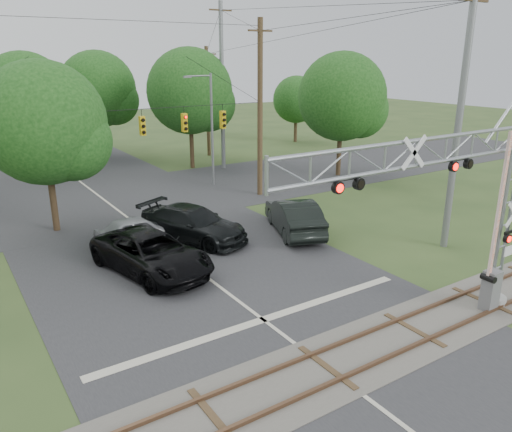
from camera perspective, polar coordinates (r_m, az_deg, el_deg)
ground at (r=15.08m, az=13.38°, el=-20.22°), size 160.00×160.00×0.00m
road_main at (r=22.00m, az=-5.79°, el=-6.90°), size 14.00×90.00×0.02m
road_cross at (r=34.34m, az=-16.71°, el=1.57°), size 90.00×12.00×0.02m
railroad_track at (r=16.19m, az=8.08°, el=-16.76°), size 90.00×3.20×0.17m
crossing_gantry at (r=17.41m, az=21.82°, el=1.89°), size 11.27×0.99×7.75m
traffic_signal_span at (r=29.77m, az=-13.68°, el=10.58°), size 19.34×0.36×11.50m
pickup_black at (r=22.52m, az=-11.87°, el=-4.18°), size 4.26×6.87×1.77m
car_dark at (r=26.06m, az=-7.20°, el=-0.89°), size 4.78×6.55×1.76m
sedan_silver at (r=26.15m, az=-13.42°, el=-1.54°), size 4.36×2.00×1.45m
suv_dark at (r=27.02m, az=4.37°, el=0.01°), size 3.92×6.02×1.87m
streetlight at (r=36.49m, az=-5.29°, el=10.39°), size 2.15×0.22×8.05m
utility_poles at (r=32.55m, az=-11.29°, el=12.01°), size 26.80×28.35×13.31m
treeline at (r=40.56m, az=-22.39°, el=12.05°), size 57.50×25.96×9.95m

